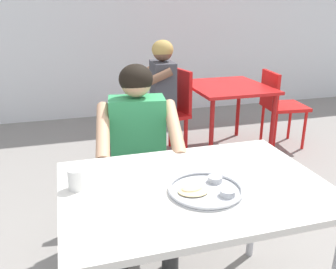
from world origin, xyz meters
TOP-DOWN VIEW (x-y plane):
  - table_foreground at (-0.06, -0.02)m, footprint 1.16×0.81m
  - thali_tray at (-0.03, -0.10)m, footprint 0.32×0.32m
  - drinking_cup at (-0.55, 0.09)m, footprint 0.07×0.07m
  - chair_foreground at (-0.14, 0.89)m, footprint 0.49×0.47m
  - diner_foreground at (-0.16, 0.67)m, footprint 0.55×0.59m
  - table_background_red at (1.06, 1.98)m, footprint 0.77×0.86m
  - chair_red_left at (0.47, 2.06)m, footprint 0.48×0.50m
  - chair_red_right at (1.65, 1.95)m, footprint 0.47×0.45m
  - patron_background at (0.26, 1.99)m, footprint 0.57×0.51m

SIDE VIEW (x-z plane):
  - chair_foreground at x=-0.14m, z-range 0.07..0.92m
  - chair_red_right at x=1.65m, z-range 0.08..0.91m
  - chair_red_left at x=0.47m, z-range 0.07..0.95m
  - table_background_red at x=1.06m, z-range 0.27..0.98m
  - table_foreground at x=-0.06m, z-range 0.30..1.05m
  - diner_foreground at x=-0.16m, z-range 0.11..1.28m
  - patron_background at x=0.26m, z-range 0.12..1.30m
  - thali_tray at x=-0.03m, z-range 0.75..0.78m
  - drinking_cup at x=-0.55m, z-range 0.75..0.85m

